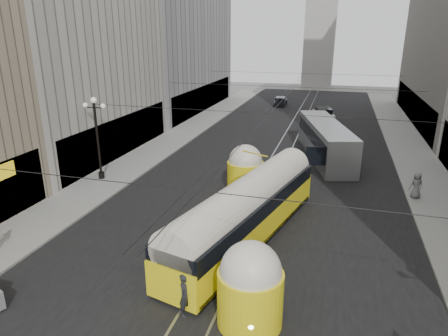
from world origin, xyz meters
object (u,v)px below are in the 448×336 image
Objects in this scene: city_bus at (325,139)px; pedestrian_crossing_a at (185,295)px; pedestrian_sidewalk_right at (416,185)px; streetcar at (247,210)px.

pedestrian_crossing_a is (-4.41, -23.89, -0.83)m from city_bus.
city_bus is 6.97× the size of pedestrian_crossing_a.
city_bus is 10.59m from pedestrian_sidewalk_right.
pedestrian_sidewalk_right reaches higher than pedestrian_crossing_a.
streetcar is 13.22m from pedestrian_sidewalk_right.
city_bus is 7.13× the size of pedestrian_sidewalk_right.
pedestrian_crossing_a is 1.02× the size of pedestrian_sidewalk_right.
city_bus is at bearing 78.47° from streetcar.
pedestrian_sidewalk_right is at bearing -51.74° from city_bus.
pedestrian_crossing_a is 19.05m from pedestrian_sidewalk_right.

